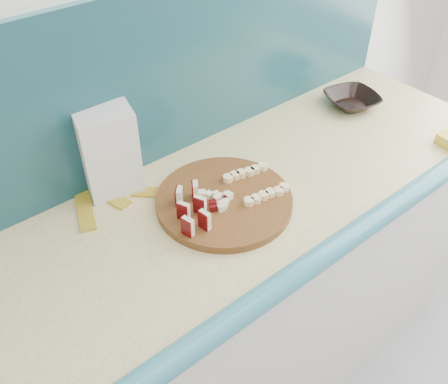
% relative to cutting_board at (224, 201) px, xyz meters
% --- Properties ---
extents(kitchen_counter, '(2.20, 0.63, 0.91)m').
position_rel_cutting_board_xyz_m(kitchen_counter, '(-0.15, 0.00, -0.47)').
color(kitchen_counter, silver).
rests_on(kitchen_counter, ground).
extents(backsplash, '(2.20, 0.02, 0.50)m').
position_rel_cutting_board_xyz_m(backsplash, '(-0.15, 0.29, 0.24)').
color(backsplash, teal).
rests_on(backsplash, kitchen_counter).
extents(cutting_board, '(0.42, 0.42, 0.02)m').
position_rel_cutting_board_xyz_m(cutting_board, '(0.00, 0.00, 0.00)').
color(cutting_board, '#48230F').
rests_on(cutting_board, kitchen_counter).
extents(apple_wedges, '(0.12, 0.14, 0.05)m').
position_rel_cutting_board_xyz_m(apple_wedges, '(-0.11, -0.00, 0.04)').
color(apple_wedges, beige).
rests_on(apple_wedges, cutting_board).
extents(apple_chunks, '(0.06, 0.06, 0.02)m').
position_rel_cutting_board_xyz_m(apple_chunks, '(-0.02, 0.00, 0.02)').
color(apple_chunks, beige).
rests_on(apple_chunks, cutting_board).
extents(banana_slices, '(0.15, 0.15, 0.02)m').
position_rel_cutting_board_xyz_m(banana_slices, '(0.10, -0.02, 0.02)').
color(banana_slices, beige).
rests_on(banana_slices, cutting_board).
extents(brown_bowl, '(0.22, 0.22, 0.04)m').
position_rel_cutting_board_xyz_m(brown_bowl, '(0.67, 0.12, 0.01)').
color(brown_bowl, black).
rests_on(brown_bowl, kitchen_counter).
extents(flour_bag, '(0.17, 0.14, 0.25)m').
position_rel_cutting_board_xyz_m(flour_bag, '(-0.19, 0.24, 0.11)').
color(flour_bag, silver).
rests_on(flour_bag, kitchen_counter).
extents(banana_peel, '(0.25, 0.21, 0.01)m').
position_rel_cutting_board_xyz_m(banana_peel, '(-0.23, 0.23, -0.01)').
color(banana_peel, gold).
rests_on(banana_peel, kitchen_counter).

